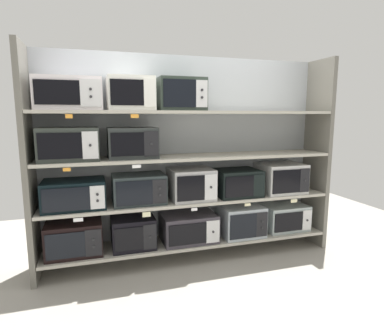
{
  "coord_description": "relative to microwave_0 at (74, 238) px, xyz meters",
  "views": [
    {
      "loc": [
        -0.99,
        -3.2,
        1.53
      ],
      "look_at": [
        0.0,
        0.0,
        0.99
      ],
      "focal_mm": 30.3,
      "sensor_mm": 36.0,
      "label": 1
    }
  ],
  "objects": [
    {
      "name": "price_tag_2",
      "position": [
        1.15,
        -0.22,
        0.25
      ],
      "size": [
        0.06,
        0.0,
        0.03
      ],
      "primitive_type": "cube",
      "color": "white"
    },
    {
      "name": "microwave_0",
      "position": [
        0.0,
        0.0,
        0.0
      ],
      "size": [
        0.52,
        0.38,
        0.32
      ],
      "color": "black",
      "rests_on": "shelf_0"
    },
    {
      "name": "price_tag_7",
      "position": [
        0.03,
        -0.22,
        1.17
      ],
      "size": [
        0.06,
        0.0,
        0.04
      ],
      "primitive_type": "cube",
      "color": "orange"
    },
    {
      "name": "microwave_8",
      "position": [
        1.71,
        0.0,
        0.44
      ],
      "size": [
        0.48,
        0.41,
        0.29
      ],
      "color": "black",
      "rests_on": "shelf_1"
    },
    {
      "name": "shelf_1",
      "position": [
        1.2,
        0.0,
        0.28
      ],
      "size": [
        3.03,
        0.45,
        0.03
      ],
      "primitive_type": "cube",
      "color": "#ADA899"
    },
    {
      "name": "upright_right",
      "position": [
        2.74,
        0.0,
        0.72
      ],
      "size": [
        0.05,
        0.45,
        2.16
      ],
      "primitive_type": "cube",
      "color": "#68645B",
      "rests_on": "ground"
    },
    {
      "name": "price_tag_0",
      "position": [
        0.06,
        -0.22,
        0.25
      ],
      "size": [
        0.08,
        0.0,
        0.03
      ],
      "primitive_type": "cube",
      "color": "white"
    },
    {
      "name": "microwave_11",
      "position": [
        0.59,
        0.0,
        0.91
      ],
      "size": [
        0.47,
        0.35,
        0.3
      ],
      "color": "#2A2F2E",
      "rests_on": "shelf_2"
    },
    {
      "name": "price_tag_1",
      "position": [
        0.67,
        -0.22,
        0.24
      ],
      "size": [
        0.08,
        0.0,
        0.05
      ],
      "primitive_type": "cube",
      "color": "beige"
    },
    {
      "name": "microwave_2",
      "position": [
        1.16,
        0.0,
        -0.01
      ],
      "size": [
        0.57,
        0.42,
        0.3
      ],
      "color": "#322D35",
      "rests_on": "shelf_0"
    },
    {
      "name": "price_tag_8",
      "position": [
        0.59,
        -0.22,
        1.17
      ],
      "size": [
        0.07,
        0.0,
        0.03
      ],
      "primitive_type": "cube",
      "color": "orange"
    },
    {
      "name": "upright_left",
      "position": [
        -0.35,
        0.0,
        0.72
      ],
      "size": [
        0.05,
        0.45,
        2.16
      ],
      "primitive_type": "cube",
      "color": "#68645B",
      "rests_on": "ground"
    },
    {
      "name": "microwave_9",
      "position": [
        2.26,
        -0.0,
        0.46
      ],
      "size": [
        0.49,
        0.43,
        0.33
      ],
      "color": "#BCBCB9",
      "rests_on": "shelf_1"
    },
    {
      "name": "price_tag_5",
      "position": [
        -0.01,
        -0.22,
        0.71
      ],
      "size": [
        0.06,
        0.0,
        0.03
      ],
      "primitive_type": "cube",
      "color": "orange"
    },
    {
      "name": "microwave_14",
      "position": [
        1.07,
        -0.0,
        1.38
      ],
      "size": [
        0.46,
        0.42,
        0.32
      ],
      "color": "#2A352D",
      "rests_on": "shelf_3"
    },
    {
      "name": "price_tag_3",
      "position": [
        1.74,
        -0.22,
        0.25
      ],
      "size": [
        0.07,
        0.0,
        0.03
      ],
      "primitive_type": "cube",
      "color": "beige"
    },
    {
      "name": "shelf_2",
      "position": [
        1.2,
        0.0,
        0.74
      ],
      "size": [
        3.03,
        0.45,
        0.03
      ],
      "primitive_type": "cube",
      "color": "#ADA899"
    },
    {
      "name": "price_tag_4",
      "position": [
        2.3,
        -0.22,
        0.25
      ],
      "size": [
        0.08,
        0.0,
        0.04
      ],
      "primitive_type": "cube",
      "color": "beige"
    },
    {
      "name": "shelf_0",
      "position": [
        1.2,
        0.0,
        -0.18
      ],
      "size": [
        3.03,
        0.45,
        0.03
      ],
      "primitive_type": "cube",
      "color": "#ADA899",
      "rests_on": "ground"
    },
    {
      "name": "microwave_1",
      "position": [
        0.56,
        0.0,
        -0.0
      ],
      "size": [
        0.43,
        0.38,
        0.32
      ],
      "color": "black",
      "rests_on": "shelf_0"
    },
    {
      "name": "price_tag_6",
      "position": [
        0.59,
        -0.22,
        0.71
      ],
      "size": [
        0.08,
        0.0,
        0.03
      ],
      "primitive_type": "cube",
      "color": "white"
    },
    {
      "name": "microwave_12",
      "position": [
        0.03,
        0.0,
        1.37
      ],
      "size": [
        0.58,
        0.37,
        0.29
      ],
      "color": "silver",
      "rests_on": "shelf_3"
    },
    {
      "name": "microwave_5",
      "position": [
        0.02,
        -0.0,
        0.43
      ],
      "size": [
        0.57,
        0.4,
        0.27
      ],
      "color": "black",
      "rests_on": "shelf_1"
    },
    {
      "name": "microwave_10",
      "position": [
        0.0,
        0.0,
        0.91
      ],
      "size": [
        0.53,
        0.39,
        0.31
      ],
      "color": "#2E342E",
      "rests_on": "shelf_2"
    },
    {
      "name": "microwave_4",
      "position": [
        2.34,
        0.0,
        -0.01
      ],
      "size": [
        0.51,
        0.35,
        0.29
      ],
      "color": "#98A6A5",
      "rests_on": "shelf_0"
    },
    {
      "name": "microwave_13",
      "position": [
        0.58,
        0.0,
        1.38
      ],
      "size": [
        0.43,
        0.42,
        0.31
      ],
      "color": "white",
      "rests_on": "shelf_3"
    },
    {
      "name": "microwave_6",
      "position": [
        0.63,
        -0.0,
        0.45
      ],
      "size": [
        0.52,
        0.38,
        0.29
      ],
      "color": "#273132",
      "rests_on": "shelf_1"
    },
    {
      "name": "microwave_7",
      "position": [
        1.18,
        -0.0,
        0.46
      ],
      "size": [
        0.44,
        0.43,
        0.32
      ],
      "color": "#A3A2A2",
      "rests_on": "shelf_1"
    },
    {
      "name": "ground",
      "position": [
        1.2,
        -1.0,
        -0.37
      ],
      "size": [
        7.03,
        6.0,
        0.02
      ],
      "primitive_type": "cube",
      "color": "gray"
    },
    {
      "name": "microwave_3",
      "position": [
        1.77,
        -0.0,
        0.01
      ],
      "size": [
        0.47,
        0.43,
        0.34
      ],
      "color": "#99A4AC",
      "rests_on": "shelf_0"
    },
    {
      "name": "back_panel",
      "position": [
        1.2,
        0.25,
        0.72
      ],
      "size": [
        3.23,
        0.04,
        2.16
      ],
      "primitive_type": "cube",
      "color": "#9EA3A8",
      "rests_on": "ground"
    },
    {
      "name": "shelf_3",
      "position": [
        1.2,
        0.0,
        1.21
      ],
      "size": [
        3.03,
        0.45,
        0.03
      ],
      "primitive_type": "cube",
      "color": "#ADA899"
    }
  ]
}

